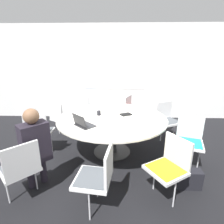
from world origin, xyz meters
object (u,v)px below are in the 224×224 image
Objects in this scene: chair_5 at (132,109)px; chair_8 at (39,130)px; chair_3 at (189,138)px; chair_4 at (167,118)px; handbag at (188,179)px; chair_1 at (98,174)px; chair_6 at (95,109)px; chair_0 at (20,166)px; person_0 at (35,144)px; spiral_notebook at (126,114)px; chair_2 at (170,164)px; laptop at (83,123)px; chair_7 at (61,116)px; coffee_cup at (99,113)px.

chair_5 and chair_8 have the same top height.
chair_3 is 1.03m from chair_4.
chair_5 is 2.34m from chair_8.
chair_8 reaches higher than handbag.
chair_1 and chair_6 have the same top height.
chair_0 is 1.00× the size of chair_3.
person_0 reaches higher than chair_5.
chair_1 is 3.33× the size of spiral_notebook.
chair_5 is at bearing 34.81° from chair_8.
chair_3 is at bearing -67.32° from chair_2.
chair_0 is at bearing -134.88° from spiral_notebook.
chair_2 is at bearing 51.08° from chair_4.
chair_1 is 1.00× the size of chair_2.
chair_4 and chair_5 have the same top height.
chair_1 is at bearing 10.89° from chair_5.
laptop reaches higher than chair_3.
chair_7 is at bearing 50.88° from person_0.
coffee_cup is at bearing -8.61° from chair_5.
chair_0 is 1.00× the size of chair_7.
chair_3 is 0.72m from handbag.
chair_3 is 1.82m from laptop.
chair_1 is 0.98m from person_0.
chair_2 is 9.40× the size of coffee_cup.
person_0 is (-2.23, -1.67, 0.20)m from chair_4.
chair_0 is 1.63m from coffee_cup.
spiral_notebook is at bearing -6.58° from chair_1.
laptop is at bearing 30.28° from chair_2.
chair_4 is (0.43, 1.79, 0.00)m from chair_2.
chair_7 is 9.40× the size of coffee_cup.
chair_3 is 2.36× the size of handbag.
chair_3 is 2.08× the size of laptop.
chair_5 is at bearing 11.69° from chair_0.
chair_8 is 0.99m from person_0.
chair_2 is 2.36× the size of handbag.
chair_0 is 2.60m from chair_3.
chair_5 is at bearing -5.27° from chair_1.
chair_2 is 1.81m from person_0.
chair_2 is at bearing -153.68° from handbag.
chair_3 is at bearing 9.27° from chair_7.
chair_8 is at bearing 56.82° from chair_0.
chair_0 is 1.00× the size of chair_4.
chair_5 is 1.00× the size of chair_6.
chair_1 is 1.76m from chair_3.
chair_3 is at bearing 70.95° from chair_4.
chair_4 reaches higher than spiral_notebook.
chair_2 is at bearing -67.49° from chair_1.
chair_0 is 0.32m from person_0.
chair_3 is 2.47m from chair_6.
spiral_notebook is at bearing -7.23° from chair_3.
chair_0 and chair_5 have the same top height.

